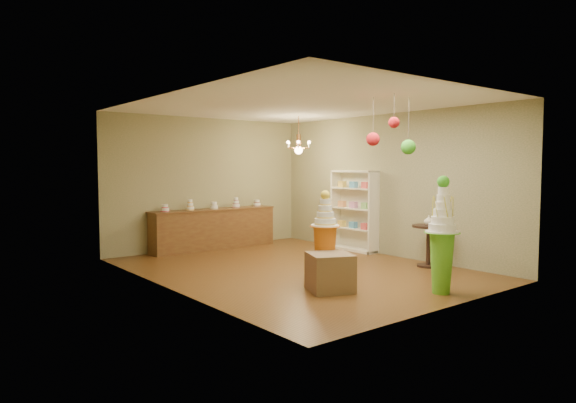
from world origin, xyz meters
TOP-DOWN VIEW (x-y plane):
  - floor at (0.00, 0.00)m, footprint 6.50×6.50m
  - ceiling at (0.00, 0.00)m, footprint 6.50×6.50m
  - wall_back at (0.00, 3.25)m, footprint 5.00×0.04m
  - wall_front at (0.00, -3.25)m, footprint 5.00×0.04m
  - wall_left at (-2.50, 0.00)m, footprint 0.04×6.50m
  - wall_right at (2.50, 0.00)m, footprint 0.04×6.50m
  - pedestal_green at (0.55, -2.74)m, footprint 0.52×0.52m
  - pedestal_orange at (-0.38, -1.19)m, footprint 0.53×0.53m
  - burlap_riser at (-0.63, -1.59)m, footprint 0.83×0.83m
  - sideboard at (0.00, 2.97)m, footprint 3.04×0.54m
  - shelving_unit at (2.34, 0.80)m, footprint 0.33×1.20m
  - round_table at (2.10, -1.37)m, footprint 0.64×0.64m
  - vase at (2.10, -1.37)m, footprint 0.23×0.23m
  - pom_red_left at (0.29, -1.59)m, footprint 0.22×0.22m
  - pom_green_mid at (0.74, -1.94)m, footprint 0.24×0.24m
  - pom_red_right at (0.20, -2.09)m, footprint 0.17×0.17m
  - chandelier at (1.36, 1.57)m, footprint 0.72×0.72m

SIDE VIEW (x-z plane):
  - floor at x=0.00m, z-range 0.00..0.00m
  - burlap_riser at x=-0.63m, z-range 0.00..0.57m
  - sideboard at x=0.00m, z-range -0.10..1.06m
  - round_table at x=2.10m, z-range 0.12..0.91m
  - pedestal_orange at x=-0.38m, z-range -0.15..1.36m
  - pedestal_green at x=0.55m, z-range -0.18..1.58m
  - vase at x=2.10m, z-range 0.79..0.97m
  - shelving_unit at x=2.34m, z-range 0.00..1.80m
  - wall_back at x=0.00m, z-range 0.00..3.00m
  - wall_front at x=0.00m, z-range 0.00..3.00m
  - wall_left at x=-2.50m, z-range 0.00..3.00m
  - wall_right at x=2.50m, z-range 0.00..3.00m
  - pom_green_mid at x=0.74m, z-range 1.75..2.66m
  - chandelier at x=1.36m, z-range 1.88..2.73m
  - pom_red_left at x=0.29m, z-range 1.94..2.72m
  - pom_red_right at x=0.20m, z-range 2.30..2.82m
  - ceiling at x=0.00m, z-range 3.00..3.00m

